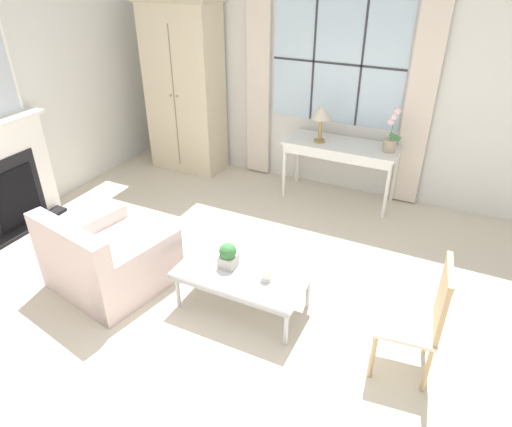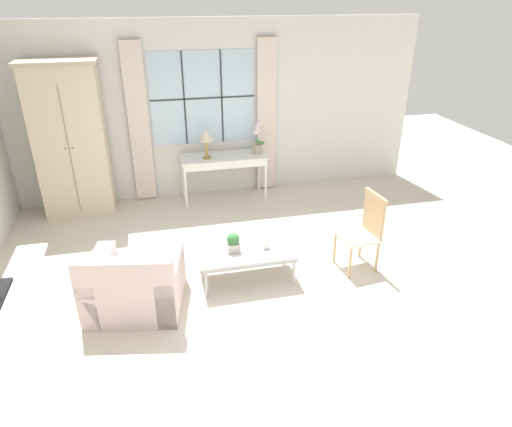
{
  "view_description": "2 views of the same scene",
  "coord_description": "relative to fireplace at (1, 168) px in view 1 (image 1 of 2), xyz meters",
  "views": [
    {
      "loc": [
        1.58,
        -2.51,
        2.81
      ],
      "look_at": [
        0.17,
        0.4,
        0.92
      ],
      "focal_mm": 32.0,
      "sensor_mm": 36.0,
      "label": 1
    },
    {
      "loc": [
        -0.84,
        -4.27,
        3.17
      ],
      "look_at": [
        0.18,
        0.09,
        0.95
      ],
      "focal_mm": 32.0,
      "sensor_mm": 36.0,
      "label": 2
    }
  ],
  "objects": [
    {
      "name": "potted_orchid",
      "position": [
        3.72,
        2.3,
        0.2
      ],
      "size": [
        0.2,
        0.15,
        0.53
      ],
      "color": "tan",
      "rests_on": "console_table"
    },
    {
      "name": "pillar_candle",
      "position": [
        3.24,
        -0.1,
        -0.29
      ],
      "size": [
        0.11,
        0.11,
        0.13
      ],
      "color": "silver",
      "rests_on": "coffee_table"
    },
    {
      "name": "wall_back_windowed",
      "position": [
        2.91,
        2.65,
        0.65
      ],
      "size": [
        7.2,
        0.14,
        2.8
      ],
      "color": "silver",
      "rests_on": "ground_plane"
    },
    {
      "name": "console_table",
      "position": [
        3.15,
        2.29,
        -0.07
      ],
      "size": [
        1.38,
        0.55,
        0.75
      ],
      "color": "white",
      "rests_on": "ground_plane"
    },
    {
      "name": "potted_plant_small",
      "position": [
        2.86,
        -0.08,
        -0.23
      ],
      "size": [
        0.15,
        0.15,
        0.23
      ],
      "color": "#BCB7AD",
      "rests_on": "coffee_table"
    },
    {
      "name": "table_lamp",
      "position": [
        2.88,
        2.24,
        0.36
      ],
      "size": [
        0.25,
        0.25,
        0.46
      ],
      "color": "#9E7F47",
      "rests_on": "console_table"
    },
    {
      "name": "fireplace",
      "position": [
        0.0,
        0.0,
        0.0
      ],
      "size": [
        0.34,
        1.21,
        2.24
      ],
      "color": "black",
      "rests_on": "ground_plane"
    },
    {
      "name": "coffee_table",
      "position": [
        3.01,
        -0.1,
        -0.39
      ],
      "size": [
        1.14,
        0.61,
        0.39
      ],
      "color": "#BCBCC1",
      "rests_on": "ground_plane"
    },
    {
      "name": "side_chair_wooden",
      "position": [
        4.5,
        -0.15,
        -0.2
      ],
      "size": [
        0.49,
        0.49,
        0.98
      ],
      "color": "beige",
      "rests_on": "ground_plane"
    },
    {
      "name": "ground_plane",
      "position": [
        2.91,
        -0.37,
        -0.74
      ],
      "size": [
        14.0,
        14.0,
        0.0
      ],
      "primitive_type": "plane",
      "color": "beige"
    },
    {
      "name": "armoire",
      "position": [
        0.89,
        2.32,
        0.42
      ],
      "size": [
        1.08,
        0.58,
        2.3
      ],
      "color": "beige",
      "rests_on": "ground_plane"
    },
    {
      "name": "armchair_upholstered",
      "position": [
        1.72,
        -0.35,
        -0.47
      ],
      "size": [
        1.14,
        1.09,
        0.81
      ],
      "color": "beige",
      "rests_on": "ground_plane"
    }
  ]
}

